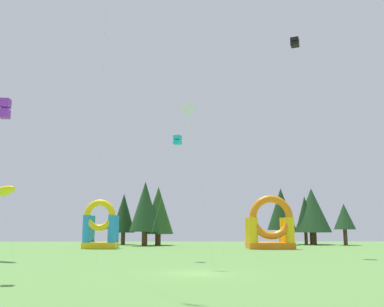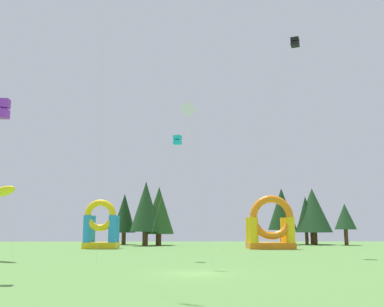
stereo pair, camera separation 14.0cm
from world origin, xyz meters
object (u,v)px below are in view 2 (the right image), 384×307
object	(u,v)px
kite_purple_box	(4,109)
inflatable_blue_arch	(101,229)
kite_cyan_box	(177,140)
kite_yellow_parafoil	(4,191)
kite_black_box	(295,43)
inflatable_orange_dome	(271,229)
kite_white_diamond	(188,112)

from	to	relation	value
kite_purple_box	inflatable_blue_arch	size ratio (longest dim) A/B	1.58
kite_cyan_box	inflatable_blue_arch	distance (m)	24.75
kite_yellow_parafoil	kite_purple_box	size ratio (longest dim) A/B	0.65
kite_yellow_parafoil	kite_cyan_box	bearing A→B (deg)	2.50
kite_yellow_parafoil	kite_black_box	distance (m)	34.04
kite_yellow_parafoil	inflatable_orange_dome	world-z (taller)	inflatable_orange_dome
kite_cyan_box	inflatable_orange_dome	world-z (taller)	kite_cyan_box
kite_yellow_parafoil	kite_cyan_box	size ratio (longest dim) A/B	0.60
kite_cyan_box	kite_purple_box	bearing A→B (deg)	-124.95
inflatable_blue_arch	inflatable_orange_dome	xyz separation A→B (m)	(23.19, -1.60, 0.07)
kite_yellow_parafoil	kite_white_diamond	world-z (taller)	kite_white_diamond
inflatable_blue_arch	inflatable_orange_dome	distance (m)	23.25
kite_cyan_box	kite_black_box	world-z (taller)	kite_black_box
inflatable_blue_arch	inflatable_orange_dome	world-z (taller)	inflatable_orange_dome
kite_white_diamond	kite_yellow_parafoil	bearing A→B (deg)	159.15
kite_cyan_box	kite_purple_box	world-z (taller)	kite_cyan_box
kite_black_box	inflatable_orange_dome	size ratio (longest dim) A/B	3.35
kite_yellow_parafoil	kite_white_diamond	bearing A→B (deg)	-20.85
kite_cyan_box	kite_black_box	bearing A→B (deg)	23.50
kite_purple_box	kite_white_diamond	size ratio (longest dim) A/B	0.84
kite_yellow_parafoil	kite_black_box	world-z (taller)	kite_black_box
kite_yellow_parafoil	inflatable_orange_dome	size ratio (longest dim) A/B	0.95
kite_yellow_parafoil	kite_purple_box	bearing A→B (deg)	-68.34
kite_black_box	inflatable_blue_arch	bearing A→B (deg)	147.96
kite_purple_box	kite_cyan_box	bearing A→B (deg)	55.05
kite_cyan_box	kite_yellow_parafoil	bearing A→B (deg)	-177.50
kite_yellow_parafoil	kite_black_box	xyz separation A→B (m)	(28.62, 6.36, 17.31)
kite_white_diamond	inflatable_orange_dome	bearing A→B (deg)	66.30
kite_purple_box	inflatable_blue_arch	distance (m)	35.82
kite_white_diamond	kite_black_box	bearing A→B (deg)	46.22
inflatable_blue_arch	kite_purple_box	bearing A→B (deg)	-88.79
kite_yellow_parafoil	inflatable_orange_dome	xyz separation A→B (m)	(27.91, 19.72, -3.40)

